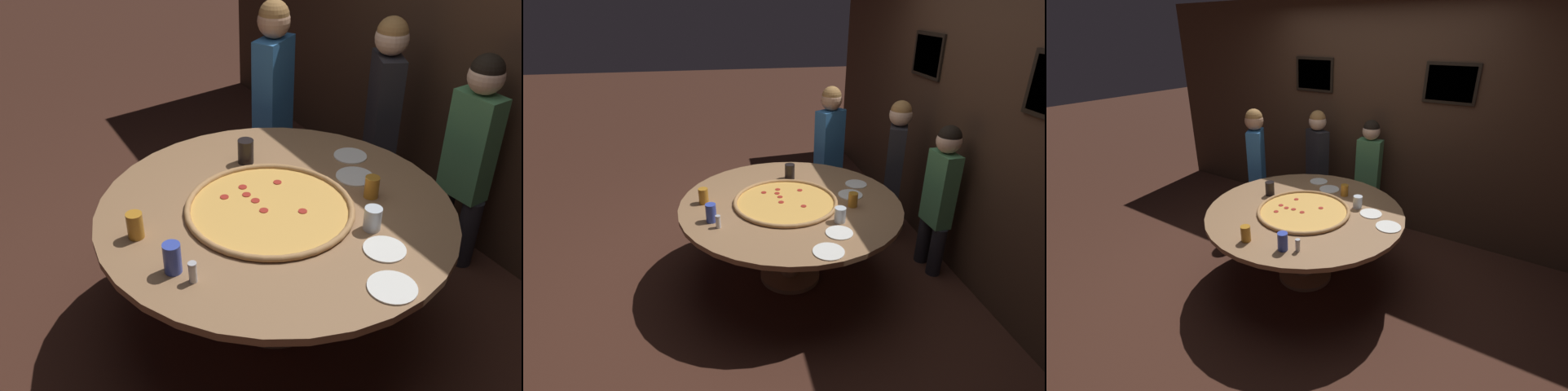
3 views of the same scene
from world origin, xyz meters
The scene contains 17 objects.
ground_plane centered at (0.00, 0.00, 0.00)m, with size 24.00×24.00×0.00m, color #422319.
back_wall centered at (0.00, 1.49, 1.30)m, with size 6.40×0.08×2.60m.
dining_table centered at (0.00, 0.00, 0.63)m, with size 1.79×1.79×0.74m.
giant_pizza centered at (0.01, -0.04, 0.75)m, with size 0.84×0.84×0.03m.
drink_cup_beside_pizza centered at (0.39, 0.30, 0.80)m, with size 0.08×0.08×0.12m, color silver.
drink_cup_far_left centered at (-0.10, -0.69, 0.80)m, with size 0.08×0.08×0.13m, color #BC7A23.
drink_cup_far_right centered at (-0.47, 0.08, 0.81)m, with size 0.09×0.09×0.14m, color black.
drink_cup_by_shaker centered at (0.22, -0.63, 0.81)m, with size 0.08×0.08×0.14m, color #384CB7.
drink_cup_front_edge centered at (0.16, 0.47, 0.80)m, with size 0.07×0.07×0.11m, color #BC7A23.
white_plate_near_front centered at (0.76, 0.11, 0.74)m, with size 0.21×0.21×0.01m, color white.
white_plate_right_side centered at (0.54, 0.24, 0.74)m, with size 0.19×0.19×0.01m, color white.
white_plate_beside_cup centered at (-0.23, 0.64, 0.74)m, with size 0.19×0.19×0.01m, color white.
white_plate_left_side centered at (-0.03, 0.52, 0.74)m, with size 0.20×0.20×0.01m, color white.
condiment_shaker centered at (0.32, -0.59, 0.79)m, with size 0.04×0.04×0.10m.
diner_side_left centered at (0.07, 1.27, 0.76)m, with size 0.34×0.20×1.33m.
diner_far_left centered at (-1.10, 0.63, 0.81)m, with size 0.29×0.37×1.44m.
diner_centre_back centered at (-0.56, 1.14, 0.79)m, with size 0.37×0.27×1.39m.
Camera 2 is at (2.89, -0.56, 2.22)m, focal length 28.00 mm.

